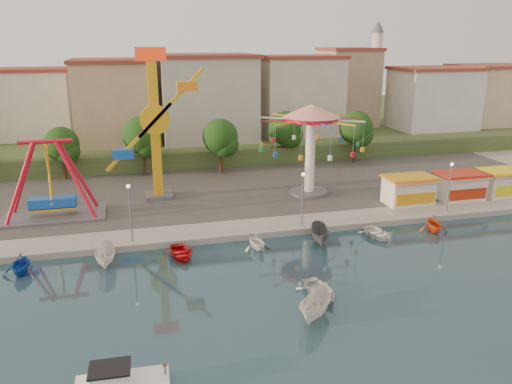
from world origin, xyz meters
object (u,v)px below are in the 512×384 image
object	(u,v)px
pirate_ship_ride	(50,181)
kamikaze_tower	(159,129)
rowboat_a	(320,290)
skiff	(316,307)
wave_swinger	(311,129)

from	to	relation	value
pirate_ship_ride	kamikaze_tower	xyz separation A→B (m)	(11.08, 3.87, 4.06)
rowboat_a	skiff	world-z (taller)	skiff
skiff	pirate_ship_ride	bearing A→B (deg)	167.50
kamikaze_tower	skiff	bearing A→B (deg)	-73.47
kamikaze_tower	skiff	distance (m)	29.52
kamikaze_tower	skiff	size ratio (longest dim) A/B	3.87
wave_swinger	rowboat_a	world-z (taller)	wave_swinger
pirate_ship_ride	wave_swinger	world-z (taller)	wave_swinger
kamikaze_tower	pirate_ship_ride	bearing A→B (deg)	-160.76
pirate_ship_ride	rowboat_a	bearing A→B (deg)	-45.10
wave_swinger	rowboat_a	size ratio (longest dim) A/B	3.09
kamikaze_tower	wave_swinger	size ratio (longest dim) A/B	1.42
rowboat_a	skiff	bearing A→B (deg)	-123.63
kamikaze_tower	wave_swinger	world-z (taller)	kamikaze_tower
wave_swinger	rowboat_a	distance (m)	24.31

